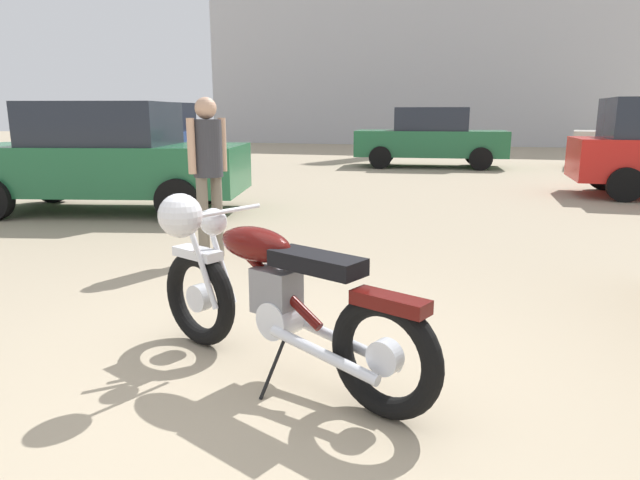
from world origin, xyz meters
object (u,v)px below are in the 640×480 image
at_px(white_estate_far, 430,137).
at_px(silver_sedan_mid, 106,158).
at_px(pale_sedan_back, 137,136).
at_px(bystander, 208,161).
at_px(vintage_motorcycle, 269,294).

height_order(white_estate_far, silver_sedan_mid, same).
bearing_deg(pale_sedan_back, silver_sedan_mid, 120.65).
distance_m(bystander, pale_sedan_back, 10.15).
relative_size(vintage_motorcycle, silver_sedan_mid, 0.43).
xyz_separation_m(bystander, white_estate_far, (1.79, 11.20, -0.18)).
bearing_deg(pale_sedan_back, bystander, 128.57).
relative_size(bystander, silver_sedan_mid, 0.37).
xyz_separation_m(pale_sedan_back, silver_sedan_mid, (3.04, -5.99, -0.08)).
bearing_deg(silver_sedan_mid, pale_sedan_back, 106.63).
relative_size(vintage_motorcycle, pale_sedan_back, 0.48).
bearing_deg(vintage_motorcycle, white_estate_far, -64.99).
bearing_deg(white_estate_far, silver_sedan_mid, 59.82).
bearing_deg(white_estate_far, pale_sedan_back, 17.69).
distance_m(vintage_motorcycle, silver_sedan_mid, 6.41).
distance_m(pale_sedan_back, silver_sedan_mid, 6.72).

